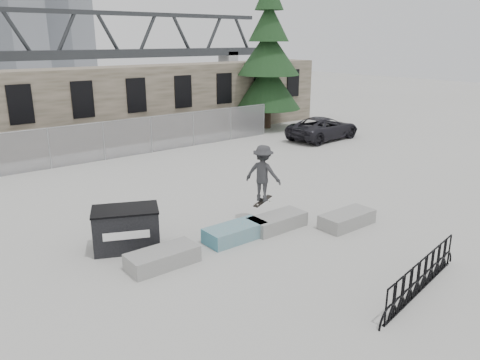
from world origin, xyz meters
The scene contains 13 objects.
ground centered at (0.00, 0.00, 0.00)m, with size 120.00×120.00×0.00m, color #B0AFAB.
stone_wall centered at (0.00, 16.24, 2.26)m, with size 36.00×2.58×4.50m.
chainlink_fence centered at (0.00, 12.50, 1.04)m, with size 22.06×0.06×2.02m.
planter_far_left centered at (-3.52, 0.13, 0.26)m, with size 2.00×0.90×0.47m.
planter_center_left centered at (-0.85, 0.28, 0.26)m, with size 2.00×0.90×0.47m.
planter_center_right centered at (0.81, 0.13, 0.26)m, with size 2.00×0.90×0.47m.
planter_offset centered at (2.82, -1.17, 0.26)m, with size 2.00×0.90×0.47m.
dumpster centered at (-3.80, 1.79, 0.64)m, with size 2.25×1.88×1.28m.
bike_rack centered at (0.84, -5.11, 0.44)m, with size 4.43×0.81×0.90m.
spruce_tree centered at (12.72, 14.11, 4.75)m, with size 4.59×4.59×11.50m.
truss_bridge centered at (10.00, 55.00, 4.13)m, with size 70.00×3.00×9.80m.
suv centered at (12.90, 9.01, 0.71)m, with size 2.36×5.11×1.42m, color black.
skateboarder centered at (0.83, 0.91, 1.74)m, with size 1.21×1.44×2.08m.
Camera 1 is at (-9.16, -10.50, 6.09)m, focal length 35.00 mm.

